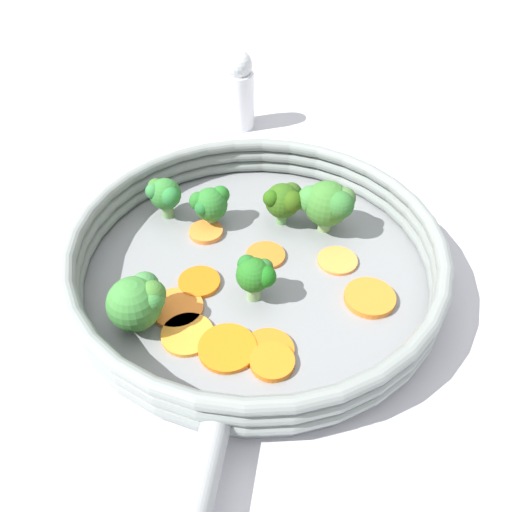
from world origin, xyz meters
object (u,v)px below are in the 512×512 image
Objects in this scene: carrot_slice_2 at (370,298)px; broccoli_floret_3 at (328,203)px; carrot_slice_7 at (269,350)px; carrot_slice_4 at (337,261)px; carrot_slice_0 at (206,232)px; carrot_slice_5 at (177,308)px; carrot_slice_8 at (187,334)px; broccoli_floret_4 at (164,194)px; broccoli_floret_2 at (255,274)px; salt_shaker at (239,91)px; carrot_slice_9 at (224,347)px; broccoli_floret_1 at (138,301)px; carrot_slice_3 at (266,255)px; broccoli_floret_5 at (285,200)px; broccoli_floret_0 at (210,204)px; skillet at (256,272)px; carrot_slice_6 at (199,282)px; carrot_slice_1 at (272,362)px.

broccoli_floret_3 is at bearing -148.93° from carrot_slice_2.
carrot_slice_4 is at bearing 160.54° from carrot_slice_7.
carrot_slice_7 is (0.11, -0.04, 0.00)m from carrot_slice_4.
carrot_slice_0 is at bearing -72.95° from broccoli_floret_3.
carrot_slice_0 is 0.75× the size of carrot_slice_5.
broccoli_floret_4 is at bearing -153.11° from carrot_slice_8.
broccoli_floret_4 reaches higher than carrot_slice_7.
salt_shaker reaches higher than broccoli_floret_2.
carrot_slice_9 is 0.08m from broccoli_floret_1.
carrot_slice_5 is 0.91× the size of broccoli_floret_1.
carrot_slice_4 is 0.19m from broccoli_floret_1.
broccoli_floret_4 is (-0.04, -0.11, 0.03)m from carrot_slice_3.
broccoli_floret_5 is (-0.05, 0.01, 0.03)m from carrot_slice_3.
broccoli_floret_0 is (-0.12, -0.01, 0.02)m from carrot_slice_5.
carrot_slice_4 is 0.14m from broccoli_floret_0.
carrot_slice_4 and carrot_slice_8 have the same top height.
broccoli_floret_0 reaches higher than carrot_slice_7.
carrot_slice_3 is at bearing 161.83° from skillet.
carrot_slice_5 is 0.04m from broccoli_floret_1.
skillet is 0.08m from broccoli_floret_5.
broccoli_floret_5 is (-0.16, 0.09, 0.00)m from broccoli_floret_1.
carrot_slice_5 is 0.03m from carrot_slice_6.
carrot_slice_7 is 0.16m from broccoli_floret_5.
carrot_slice_0 is (-0.03, -0.06, 0.01)m from skillet.
skillet is at bearing 49.55° from broccoli_floret_0.
carrot_slice_3 is 0.99× the size of carrot_slice_4.
skillet is at bearing 125.79° from carrot_slice_6.
broccoli_floret_4 is at bearing -4.49° from salt_shaker.
carrot_slice_5 is 1.06× the size of broccoli_floret_0.
broccoli_floret_2 reaches higher than carrot_slice_1.
carrot_slice_1 is 0.17m from broccoli_floret_5.
carrot_slice_9 is 1.11× the size of broccoli_floret_0.
carrot_slice_0 is 0.33× the size of salt_shaker.
broccoli_floret_1 is at bearing -7.31° from carrot_slice_0.
carrot_slice_0 reaches higher than carrot_slice_7.
broccoli_floret_3 is at bearing 35.34° from salt_shaker.
broccoli_floret_3 is 1.25× the size of broccoli_floret_5.
carrot_slice_9 is at bearing -79.19° from carrot_slice_7.
carrot_slice_5 is 0.96× the size of carrot_slice_9.
broccoli_floret_4 reaches higher than skillet.
carrot_slice_1 is 0.94× the size of carrot_slice_4.
broccoli_floret_2 is (0.04, 0.01, 0.03)m from skillet.
broccoli_floret_1 is (0.02, -0.02, 0.03)m from carrot_slice_5.
salt_shaker reaches higher than carrot_slice_9.
broccoli_floret_4 reaches higher than carrot_slice_4.
salt_shaker is (-0.20, -0.10, 0.01)m from broccoli_floret_5.
carrot_slice_3 is 0.83× the size of broccoli_floret_5.
carrot_slice_2 is at bearing 81.72° from skillet.
carrot_slice_3 is (0.02, 0.07, -0.00)m from carrot_slice_0.
broccoli_floret_5 is 0.23m from salt_shaker.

